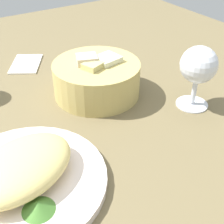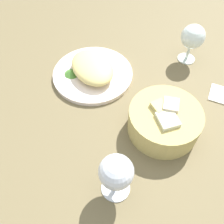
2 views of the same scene
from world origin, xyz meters
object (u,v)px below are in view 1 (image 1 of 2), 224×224
object	(u,v)px
wine_glass_near	(198,68)
folded_napkin	(25,64)
bread_basket	(97,78)
plate	(24,181)

from	to	relation	value
wine_glass_near	folded_napkin	xyz separation A→B (cm)	(-23.42, 37.32, -8.35)
bread_basket	folded_napkin	distance (cm)	24.53
plate	folded_napkin	size ratio (longest dim) A/B	2.30
bread_basket	folded_napkin	bearing A→B (deg)	111.33
wine_glass_near	folded_napkin	world-z (taller)	wine_glass_near
plate	wine_glass_near	distance (cm)	38.29
plate	wine_glass_near	world-z (taller)	wine_glass_near
plate	folded_napkin	xyz separation A→B (cm)	(13.94, 39.55, -0.30)
plate	folded_napkin	bearing A→B (deg)	70.58
folded_napkin	plate	bearing A→B (deg)	-168.65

